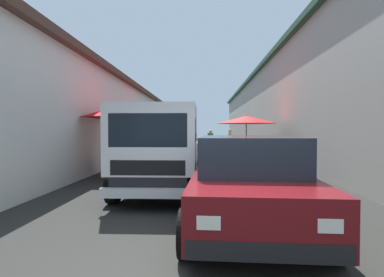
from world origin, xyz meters
name	(u,v)px	position (x,y,z in m)	size (l,w,h in m)	color
ground	(202,158)	(13.50, 0.00, 0.00)	(90.00, 90.00, 0.00)	#282826
building_left_whitewash	(89,122)	(15.75, 7.29, 2.08)	(49.80, 7.50, 4.14)	silver
building_right_concrete	(320,109)	(15.75, -7.29, 2.88)	(49.80, 7.50, 5.75)	#A39E93
fruit_stall_far_left	(246,126)	(10.65, -2.02, 1.76)	(2.69, 2.69, 2.30)	#9E9EA3
fruit_stall_mid_lane	(120,117)	(6.88, 2.77, 1.99)	(2.78, 2.78, 2.47)	#9E9EA3
fruit_stall_near_left	(166,128)	(12.16, 1.89, 1.67)	(2.54, 2.54, 2.14)	#9E9EA3
hatchback_car	(248,180)	(1.82, -0.78, 0.74)	(3.98, 2.06, 1.45)	#600F14
delivery_truck	(159,152)	(3.81, 0.98, 1.04)	(4.92, 1.97, 2.08)	black
vendor_by_crates	(210,140)	(16.86, -0.52, 0.93)	(0.59, 0.39, 1.61)	#665B4C
vendor_in_shade	(230,139)	(17.87, -1.91, 0.97)	(0.66, 0.24, 1.67)	#665B4C
parked_scooter	(293,166)	(6.13, -2.82, 0.45)	(1.66, 0.60, 1.14)	black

